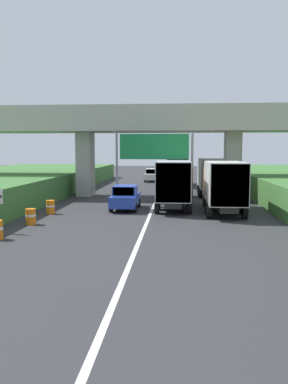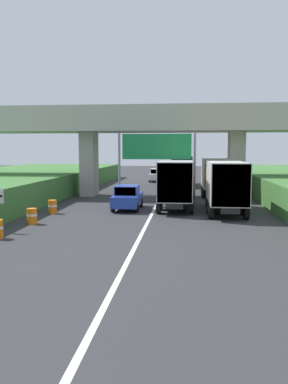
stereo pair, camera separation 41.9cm
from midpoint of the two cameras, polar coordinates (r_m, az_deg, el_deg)
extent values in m
cube|color=white|center=(29.14, 2.10, -2.16)|extent=(0.20, 93.08, 0.01)
cube|color=#ADA89E|center=(35.52, 2.87, 9.59)|extent=(40.00, 4.80, 1.10)
cube|color=#ADA89E|center=(33.40, 2.67, 11.70)|extent=(40.00, 0.36, 1.10)
cube|color=#ADA89E|center=(37.81, 3.06, 11.05)|extent=(40.00, 0.36, 1.10)
cube|color=#9F9A91|center=(36.44, -7.64, 4.03)|extent=(1.30, 2.20, 5.80)
cube|color=#9F9A91|center=(35.74, 13.52, 3.87)|extent=(1.30, 2.20, 5.80)
cylinder|color=slate|center=(30.09, -3.19, 3.35)|extent=(0.18, 0.18, 5.50)
cylinder|color=slate|center=(29.73, 7.74, 3.27)|extent=(0.18, 0.18, 5.50)
cube|color=#167238|center=(29.74, 2.25, 6.59)|extent=(5.20, 0.12, 1.90)
cube|color=white|center=(29.73, 2.25, 6.59)|extent=(4.89, 0.01, 1.67)
cube|color=black|center=(37.22, 10.44, 0.57)|extent=(1.10, 7.30, 0.36)
cube|color=#236B38|center=(39.71, 10.18, 2.70)|extent=(2.10, 2.10, 2.10)
cube|color=#2D3842|center=(40.71, 10.09, 3.21)|extent=(1.89, 0.06, 0.90)
cube|color=#B7B7B2|center=(36.07, 10.62, 2.75)|extent=(2.30, 5.20, 2.60)
cube|color=gray|center=(33.50, 10.97, 2.49)|extent=(2.21, 0.04, 2.50)
cylinder|color=black|center=(39.76, 8.75, 0.69)|extent=(0.30, 0.96, 0.96)
cylinder|color=black|center=(39.90, 11.53, 0.66)|extent=(0.30, 0.96, 0.96)
cylinder|color=black|center=(34.71, 8.99, -0.10)|extent=(0.30, 0.96, 0.96)
cylinder|color=black|center=(34.89, 12.50, -0.14)|extent=(0.30, 0.96, 0.96)
cylinder|color=black|center=(36.39, 8.85, 0.19)|extent=(0.30, 0.96, 0.96)
cylinder|color=black|center=(36.56, 12.20, 0.15)|extent=(0.30, 0.96, 0.96)
cube|color=black|center=(28.44, 5.04, -1.05)|extent=(1.10, 7.30, 0.36)
cube|color=#B2B5B7|center=(30.91, 5.14, 1.81)|extent=(2.10, 2.10, 2.10)
cube|color=#2D3842|center=(31.91, 5.17, 2.49)|extent=(1.89, 0.06, 0.90)
cube|color=#B2B5B7|center=(27.25, 5.04, 1.76)|extent=(2.30, 5.20, 2.60)
cube|color=gray|center=(24.68, 4.94, 1.30)|extent=(2.21, 0.04, 2.50)
cylinder|color=black|center=(31.08, 3.33, -0.76)|extent=(0.30, 0.96, 0.96)
cylinder|color=black|center=(31.05, 6.91, -0.80)|extent=(0.30, 0.96, 0.96)
cylinder|color=black|center=(26.05, 2.59, -2.10)|extent=(0.30, 0.96, 0.96)
cylinder|color=black|center=(26.02, 7.31, -2.15)|extent=(0.30, 0.96, 0.96)
cylinder|color=black|center=(27.72, 2.80, -1.60)|extent=(0.30, 0.96, 0.96)
cylinder|color=black|center=(27.69, 7.23, -1.65)|extent=(0.30, 0.96, 0.96)
cube|color=black|center=(46.69, 5.77, 1.76)|extent=(1.10, 7.30, 0.36)
cube|color=black|center=(49.21, 5.80, 3.41)|extent=(2.10, 2.10, 2.10)
cube|color=#2D3842|center=(50.21, 5.81, 3.81)|extent=(1.89, 0.06, 0.90)
cube|color=black|center=(45.55, 5.79, 3.51)|extent=(2.30, 5.20, 2.60)
cube|color=black|center=(42.97, 5.78, 3.35)|extent=(2.21, 0.04, 2.50)
cylinder|color=black|center=(49.31, 4.65, 1.79)|extent=(0.30, 0.96, 0.96)
cylinder|color=black|center=(49.30, 6.91, 1.76)|extent=(0.30, 0.96, 0.96)
cylinder|color=black|center=(44.25, 4.37, 1.29)|extent=(0.30, 0.96, 0.96)
cylinder|color=black|center=(44.24, 7.15, 1.26)|extent=(0.30, 0.96, 0.96)
cylinder|color=black|center=(45.93, 4.43, 1.47)|extent=(0.30, 0.96, 0.96)
cylinder|color=black|center=(45.92, 7.10, 1.44)|extent=(0.30, 0.96, 0.96)
cube|color=black|center=(27.02, 12.01, -1.55)|extent=(1.10, 7.30, 0.36)
cube|color=orange|center=(29.46, 11.53, 1.50)|extent=(2.10, 2.10, 2.10)
cube|color=#2D3842|center=(30.45, 11.36, 2.22)|extent=(1.89, 0.06, 0.90)
cube|color=#B7B7B2|center=(25.82, 12.33, 1.40)|extent=(2.30, 5.20, 2.60)
cube|color=gray|center=(23.27, 13.03, 0.87)|extent=(2.21, 0.04, 2.50)
cylinder|color=black|center=(29.53, 9.60, -1.20)|extent=(0.30, 0.96, 0.96)
cylinder|color=black|center=(29.72, 13.34, -1.24)|extent=(0.30, 0.96, 0.96)
cylinder|color=black|center=(24.50, 10.12, -2.71)|extent=(0.30, 0.96, 0.96)
cylinder|color=black|center=(24.75, 15.07, -2.74)|extent=(0.30, 0.96, 0.96)
cylinder|color=black|center=(26.17, 9.85, -2.15)|extent=(0.30, 0.96, 0.96)
cylinder|color=black|center=(26.41, 14.49, -2.18)|extent=(0.30, 0.96, 0.96)
cube|color=#233D9E|center=(27.83, -1.97, -1.11)|extent=(1.76, 4.10, 0.76)
cube|color=#233D9E|center=(27.60, -2.02, 0.29)|extent=(1.56, 1.90, 0.64)
cube|color=#2D3842|center=(26.69, -2.29, 0.09)|extent=(1.44, 0.06, 0.54)
cylinder|color=black|center=(29.24, -3.22, -1.51)|extent=(0.22, 0.64, 0.64)
cylinder|color=black|center=(29.03, -0.02, -1.56)|extent=(0.22, 0.64, 0.64)
cylinder|color=black|center=(26.76, -4.08, -2.23)|extent=(0.22, 0.64, 0.64)
cylinder|color=black|center=(26.53, -0.59, -2.29)|extent=(0.22, 0.64, 0.64)
cube|color=silver|center=(52.18, 2.09, 2.29)|extent=(1.76, 4.10, 0.76)
cube|color=silver|center=(51.99, 2.08, 3.05)|extent=(1.56, 1.90, 0.64)
cube|color=#2D3842|center=(51.07, 2.01, 2.99)|extent=(1.44, 0.06, 0.54)
cylinder|color=black|center=(53.53, 1.30, 1.98)|extent=(0.22, 0.64, 0.64)
cylinder|color=black|center=(53.43, 3.06, 1.97)|extent=(0.22, 0.64, 0.64)
cylinder|color=black|center=(51.01, 1.07, 1.77)|extent=(0.22, 0.64, 0.64)
cylinder|color=black|center=(50.90, 2.91, 1.76)|extent=(0.22, 0.64, 0.64)
cylinder|color=orange|center=(23.25, -15.44, -3.40)|extent=(0.56, 0.56, 0.90)
cylinder|color=white|center=(23.23, -15.44, -3.22)|extent=(0.57, 0.57, 0.12)
cylinder|color=orange|center=(26.72, -12.67, -2.10)|extent=(0.56, 0.56, 0.90)
cylinder|color=white|center=(26.71, -12.68, -1.95)|extent=(0.57, 0.57, 0.12)
camera|label=1|loc=(0.21, -89.42, 0.06)|focal=36.82mm
camera|label=2|loc=(0.21, 90.58, -0.06)|focal=36.82mm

